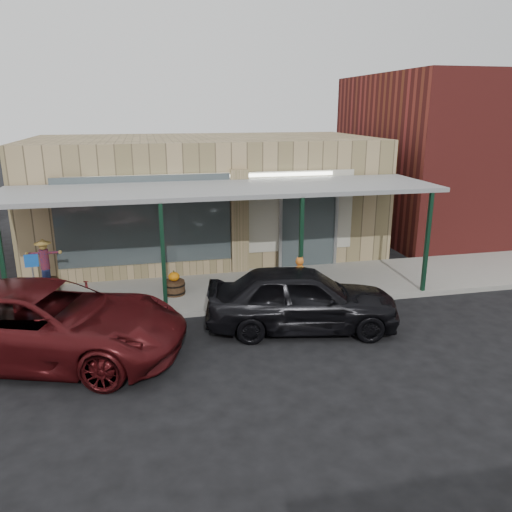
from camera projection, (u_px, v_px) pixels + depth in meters
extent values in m
plane|color=black|center=(252.00, 347.00, 11.27)|extent=(120.00, 120.00, 0.00)
cube|color=gray|center=(226.00, 290.00, 14.62)|extent=(40.00, 3.20, 0.15)
cube|color=tan|center=(205.00, 196.00, 18.35)|extent=(12.00, 6.00, 4.20)
cube|color=#434E51|center=(145.00, 222.00, 15.00)|extent=(5.20, 0.06, 2.80)
cube|color=#434E51|center=(308.00, 226.00, 16.31)|extent=(1.80, 0.06, 2.80)
cube|color=tan|center=(239.00, 224.00, 15.70)|extent=(0.55, 0.30, 3.40)
cube|color=tan|center=(148.00, 271.00, 15.49)|extent=(5.20, 0.30, 0.50)
cube|color=#B5B1A1|center=(217.00, 215.00, 15.54)|extent=(9.00, 0.02, 2.60)
cube|color=white|center=(216.00, 176.00, 15.17)|extent=(7.50, 0.03, 0.10)
cube|color=gray|center=(224.00, 189.00, 13.77)|extent=(12.00, 3.00, 0.12)
cube|color=#10301F|center=(3.00, 270.00, 11.70)|extent=(0.10, 0.10, 2.95)
cube|color=#10301F|center=(163.00, 260.00, 12.47)|extent=(0.10, 0.10, 2.95)
cube|color=#10301F|center=(301.00, 251.00, 13.22)|extent=(0.10, 0.10, 2.95)
cube|color=#10301F|center=(427.00, 243.00, 13.98)|extent=(0.10, 0.10, 2.95)
cube|color=maroon|center=(500.00, 155.00, 21.65)|extent=(12.00, 8.00, 6.50)
cylinder|color=#442E1B|center=(48.00, 286.00, 14.12)|extent=(0.71, 0.71, 0.41)
cylinder|color=navy|center=(46.00, 274.00, 14.02)|extent=(0.26, 0.26, 0.31)
cylinder|color=maroon|center=(44.00, 259.00, 13.89)|extent=(0.29, 0.29, 0.56)
sphere|color=tan|center=(43.00, 246.00, 13.78)|extent=(0.23, 0.23, 0.23)
cone|color=tan|center=(42.00, 241.00, 13.74)|extent=(0.37, 0.37, 0.14)
cylinder|color=#442E1B|center=(174.00, 287.00, 14.04)|extent=(0.66, 0.66, 0.39)
ellipsoid|color=orange|center=(174.00, 277.00, 13.95)|extent=(0.31, 0.31, 0.25)
cylinder|color=#4C471E|center=(174.00, 272.00, 13.90)|extent=(0.04, 0.04, 0.06)
cylinder|color=gray|center=(35.00, 291.00, 12.58)|extent=(0.04, 0.04, 1.25)
cube|color=blue|center=(31.00, 261.00, 12.35)|extent=(0.33, 0.05, 0.33)
imported|color=black|center=(302.00, 298.00, 12.04)|extent=(4.88, 2.69, 1.57)
ellipsoid|color=orange|center=(300.00, 272.00, 12.78)|extent=(0.29, 0.24, 0.37)
sphere|color=orange|center=(300.00, 262.00, 12.74)|extent=(0.21, 0.21, 0.21)
cylinder|color=#196B17|center=(300.00, 266.00, 12.74)|extent=(0.14, 0.14, 0.02)
imported|color=#490E11|center=(47.00, 323.00, 10.60)|extent=(6.45, 4.40, 1.64)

